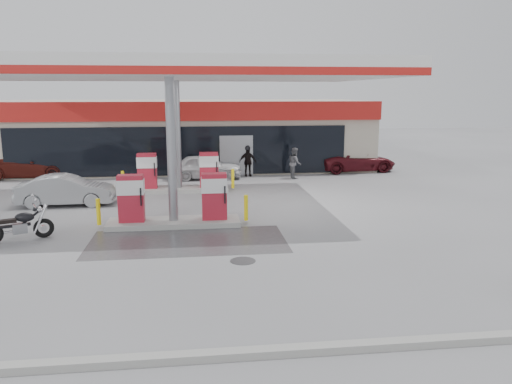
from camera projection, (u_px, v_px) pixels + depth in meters
ground at (172, 242)px, 15.24m from camera, size 90.00×90.00×0.00m
wet_patch at (188, 241)px, 15.30m from camera, size 6.00×3.00×0.00m
drain_cover at (243, 261)px, 13.53m from camera, size 0.70×0.70×0.01m
kerb at (154, 360)px, 8.42m from camera, size 28.00×0.25×0.15m
store_building at (182, 134)px, 30.35m from camera, size 22.00×8.22×4.00m
canopy at (173, 72)px, 19.06m from camera, size 16.00×10.02×5.51m
pump_island_near at (173, 205)px, 17.05m from camera, size 5.14×1.30×1.78m
pump_island_far at (178, 176)px, 22.88m from camera, size 5.14×1.30×1.78m
parked_motorcycle at (19, 226)px, 15.28m from camera, size 1.95×1.05×1.06m
sedan_white at (206, 167)px, 26.17m from camera, size 3.80×1.53×1.30m
attendant at (295, 163)px, 26.31m from camera, size 0.63×0.81×1.64m
hatchback_silver at (66, 190)px, 20.04m from camera, size 3.82×1.41×1.25m
parked_car_left at (27, 165)px, 26.48m from camera, size 4.70×2.09×1.34m
parked_car_right at (356, 161)px, 28.70m from camera, size 4.60×2.42×1.23m
biker_walking at (248, 162)px, 27.00m from camera, size 0.95×0.47×1.57m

